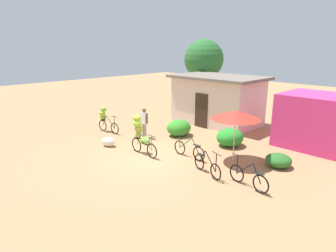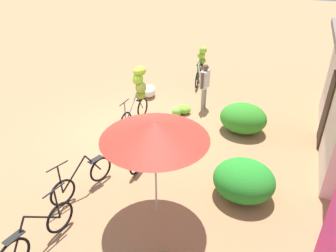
{
  "view_description": "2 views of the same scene",
  "coord_description": "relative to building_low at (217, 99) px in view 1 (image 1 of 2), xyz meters",
  "views": [
    {
      "loc": [
        8.84,
        -7.62,
        4.62
      ],
      "look_at": [
        -0.29,
        1.37,
        1.07
      ],
      "focal_mm": 30.82,
      "sensor_mm": 36.0,
      "label": 1
    },
    {
      "loc": [
        7.2,
        4.24,
        4.89
      ],
      "look_at": [
        1.01,
        1.69,
        1.05
      ],
      "focal_mm": 33.91,
      "sensor_mm": 36.0,
      "label": 2
    }
  ],
  "objects": [
    {
      "name": "hedge_bush_front_left",
      "position": [
        0.23,
        -3.64,
        -1.05
      ],
      "size": [
        1.2,
        1.37,
        0.87
      ],
      "primitive_type": "ellipsoid",
      "color": "#318A25",
      "rests_on": "ground"
    },
    {
      "name": "bicycle_near_pile",
      "position": [
        0.79,
        -6.79,
        -0.42
      ],
      "size": [
        1.73,
        0.49,
        1.75
      ],
      "color": "black",
      "rests_on": "ground"
    },
    {
      "name": "ground_plane",
      "position": [
        1.5,
        -6.79,
        -1.48
      ],
      "size": [
        60.0,
        60.0,
        0.0
      ],
      "primitive_type": "plane",
      "color": "#A6774F"
    },
    {
      "name": "bicycle_leftmost",
      "position": [
        -3.2,
        -6.02,
        -0.66
      ],
      "size": [
        1.63,
        0.44,
        1.4
      ],
      "color": "black",
      "rests_on": "ground"
    },
    {
      "name": "building_low",
      "position": [
        0.0,
        0.0,
        0.0
      ],
      "size": [
        5.49,
        3.49,
        2.92
      ],
      "color": "beige",
      "rests_on": "ground"
    },
    {
      "name": "shop_pink",
      "position": [
        5.95,
        -0.23,
        -0.23
      ],
      "size": [
        3.2,
        2.8,
        2.49
      ],
      "primitive_type": "cube",
      "color": "#D73379",
      "rests_on": "ground"
    },
    {
      "name": "bicycle_center_loaded",
      "position": [
        2.7,
        -5.64,
        -1.13
      ],
      "size": [
        1.72,
        0.14,
        0.95
      ],
      "color": "black",
      "rests_on": "ground"
    },
    {
      "name": "bicycle_by_shop",
      "position": [
        4.31,
        -6.43,
        -1.13
      ],
      "size": [
        1.6,
        0.52,
        1.02
      ],
      "color": "black",
      "rests_on": "ground"
    },
    {
      "name": "hedge_bush_mid",
      "position": [
        5.84,
        -3.83,
        -1.21
      ],
      "size": [
        1.01,
        1.03,
        0.53
      ],
      "primitive_type": "ellipsoid",
      "color": "#2A6625",
      "rests_on": "ground"
    },
    {
      "name": "banana_pile_on_ground",
      "position": [
        -0.07,
        -5.72,
        -1.33
      ],
      "size": [
        0.71,
        0.57,
        0.32
      ],
      "color": "#79C440",
      "rests_on": "ground"
    },
    {
      "name": "bicycle_rightmost",
      "position": [
        5.9,
        -6.24,
        -1.12
      ],
      "size": [
        1.64,
        0.32,
        1.02
      ],
      "color": "black",
      "rests_on": "ground"
    },
    {
      "name": "tree_behind_building",
      "position": [
        -3.24,
        2.65,
        2.19
      ],
      "size": [
        2.88,
        2.88,
        5.14
      ],
      "color": "brown",
      "rests_on": "ground"
    },
    {
      "name": "hedge_bush_front_right",
      "position": [
        3.06,
        -3.09,
        -1.06
      ],
      "size": [
        1.25,
        1.35,
        0.85
      ],
      "primitive_type": "ellipsoid",
      "color": "#258E28",
      "rests_on": "ground"
    },
    {
      "name": "market_umbrella",
      "position": [
        4.27,
        -4.64,
        0.52
      ],
      "size": [
        2.02,
        2.02,
        2.17
      ],
      "color": "beige",
      "rests_on": "ground"
    },
    {
      "name": "produce_sack",
      "position": [
        -0.97,
        -7.29,
        -1.26
      ],
      "size": [
        0.81,
        0.65,
        0.44
      ],
      "primitive_type": "ellipsoid",
      "rotation": [
        0.0,
        0.0,
        0.34
      ],
      "color": "silver",
      "rests_on": "ground"
    },
    {
      "name": "person_vendor",
      "position": [
        -0.8,
        -5.17,
        -0.53
      ],
      "size": [
        0.58,
        0.24,
        1.56
      ],
      "color": "gray",
      "rests_on": "ground"
    }
  ]
}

